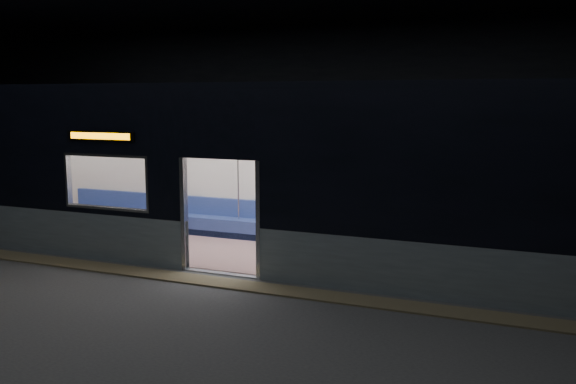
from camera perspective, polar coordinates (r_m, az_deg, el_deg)
The scene contains 7 objects.
station_floor at distance 10.07m, azimuth -9.10°, elevation -9.19°, with size 24.00×14.00×0.01m, color #47494C.
station_envelope at distance 9.60m, azimuth -9.64°, elevation 12.12°, with size 24.00×14.00×5.00m.
tactile_strip at distance 10.52m, azimuth -7.54°, elevation -8.26°, with size 22.80×0.50×0.03m, color #8C7F59.
metro_car at distance 11.90m, azimuth -2.98°, elevation 2.80°, with size 18.00×3.04×3.35m.
passenger at distance 12.11m, azimuth 12.16°, elevation -2.28°, with size 0.44×0.72×1.38m.
handbag at distance 11.92m, azimuth 11.85°, elevation -3.08°, with size 0.25×0.22×0.13m, color black.
transit_map at distance 12.60m, azimuth 6.15°, elevation 1.53°, with size 1.09×0.03×0.71m, color white.
Camera 1 is at (5.02, -8.17, 3.09)m, focal length 38.00 mm.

